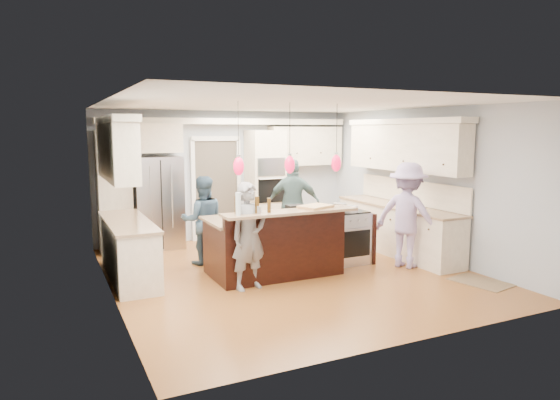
# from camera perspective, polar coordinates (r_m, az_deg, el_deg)

# --- Properties ---
(ground_plane) EXTENTS (6.00, 6.00, 0.00)m
(ground_plane) POSITION_cam_1_polar(r_m,az_deg,el_deg) (8.22, 1.06, -8.27)
(ground_plane) COLOR #A8672E
(ground_plane) RESTS_ON ground
(room_shell) EXTENTS (5.54, 6.04, 2.72)m
(room_shell) POSITION_cam_1_polar(r_m,az_deg,el_deg) (7.91, 1.09, 4.48)
(room_shell) COLOR #B2BCC6
(room_shell) RESTS_ON ground
(refrigerator) EXTENTS (0.90, 0.70, 1.80)m
(refrigerator) POSITION_cam_1_polar(r_m,az_deg,el_deg) (10.00, -13.78, -0.30)
(refrigerator) COLOR #B7B7BC
(refrigerator) RESTS_ON ground
(oven_column) EXTENTS (0.72, 0.69, 2.30)m
(oven_column) POSITION_cam_1_polar(r_m,az_deg,el_deg) (10.69, -1.69, 1.81)
(oven_column) COLOR #F9E7CA
(oven_column) RESTS_ON ground
(back_upper_cabinets) EXTENTS (5.30, 0.61, 2.54)m
(back_upper_cabinets) POSITION_cam_1_polar(r_m,az_deg,el_deg) (10.23, -9.64, 4.33)
(back_upper_cabinets) COLOR #F9E7CA
(back_upper_cabinets) RESTS_ON ground
(right_counter_run) EXTENTS (0.64, 3.10, 2.51)m
(right_counter_run) POSITION_cam_1_polar(r_m,az_deg,el_deg) (9.56, 13.49, 0.27)
(right_counter_run) COLOR #F9E7CA
(right_counter_run) RESTS_ON ground
(left_cabinets) EXTENTS (0.64, 2.30, 2.51)m
(left_cabinets) POSITION_cam_1_polar(r_m,az_deg,el_deg) (8.04, -17.39, -1.30)
(left_cabinets) COLOR #F9E7CA
(left_cabinets) RESTS_ON ground
(kitchen_island) EXTENTS (2.10, 1.46, 1.12)m
(kitchen_island) POSITION_cam_1_polar(r_m,az_deg,el_deg) (8.06, -0.75, -5.04)
(kitchen_island) COLOR black
(kitchen_island) RESTS_ON ground
(island_range) EXTENTS (0.82, 0.71, 0.92)m
(island_range) POSITION_cam_1_polar(r_m,az_deg,el_deg) (8.80, 7.44, -4.19)
(island_range) COLOR #B7B7BC
(island_range) RESTS_ON ground
(pendant_lights) EXTENTS (1.75, 0.15, 1.03)m
(pendant_lights) POSITION_cam_1_polar(r_m,az_deg,el_deg) (7.34, 1.12, 4.10)
(pendant_lights) COLOR black
(pendant_lights) RESTS_ON ground
(person_bar_end) EXTENTS (0.64, 0.49, 1.57)m
(person_bar_end) POSITION_cam_1_polar(r_m,az_deg,el_deg) (7.23, -3.57, -4.14)
(person_bar_end) COLOR gray
(person_bar_end) RESTS_ON ground
(person_far_left) EXTENTS (0.84, 0.72, 1.53)m
(person_far_left) POSITION_cam_1_polar(r_m,az_deg,el_deg) (8.69, -8.82, -2.30)
(person_far_left) COLOR #314A60
(person_far_left) RESTS_ON ground
(person_far_right) EXTENTS (1.11, 0.83, 1.75)m
(person_far_right) POSITION_cam_1_polar(r_m,az_deg,el_deg) (9.69, 1.56, -0.47)
(person_far_right) COLOR #466262
(person_far_right) RESTS_ON ground
(person_range_side) EXTENTS (1.12, 1.32, 1.77)m
(person_range_side) POSITION_cam_1_polar(r_m,az_deg,el_deg) (8.64, 14.37, -1.69)
(person_range_side) COLOR #A691C3
(person_range_side) RESTS_ON ground
(floor_rug) EXTENTS (0.74, 0.95, 0.01)m
(floor_rug) POSITION_cam_1_polar(r_m,az_deg,el_deg) (8.29, 21.96, -8.69)
(floor_rug) COLOR olive
(floor_rug) RESTS_ON ground
(water_bottle) EXTENTS (0.08, 0.08, 0.32)m
(water_bottle) POSITION_cam_1_polar(r_m,az_deg,el_deg) (6.97, -4.80, -0.46)
(water_bottle) COLOR silver
(water_bottle) RESTS_ON kitchen_island
(beer_bottle_a) EXTENTS (0.07, 0.07, 0.25)m
(beer_bottle_a) POSITION_cam_1_polar(r_m,az_deg,el_deg) (7.11, -4.95, -0.57)
(beer_bottle_a) COLOR #452B0C
(beer_bottle_a) RESTS_ON kitchen_island
(beer_bottle_b) EXTENTS (0.07, 0.07, 0.24)m
(beer_bottle_b) POSITION_cam_1_polar(r_m,az_deg,el_deg) (7.15, -2.65, -0.56)
(beer_bottle_b) COLOR #452B0C
(beer_bottle_b) RESTS_ON kitchen_island
(beer_bottle_c) EXTENTS (0.06, 0.06, 0.21)m
(beer_bottle_c) POSITION_cam_1_polar(r_m,az_deg,el_deg) (7.20, -1.26, -0.61)
(beer_bottle_c) COLOR #452B0C
(beer_bottle_c) RESTS_ON kitchen_island
(drink_can) EXTENTS (0.06, 0.06, 0.11)m
(drink_can) POSITION_cam_1_polar(r_m,az_deg,el_deg) (7.11, -2.42, -1.15)
(drink_can) COLOR #B7B7BC
(drink_can) RESTS_ON kitchen_island
(cutting_board) EXTENTS (0.59, 0.51, 0.04)m
(cutting_board) POSITION_cam_1_polar(r_m,az_deg,el_deg) (7.68, 4.10, -0.75)
(cutting_board) COLOR #DBB265
(cutting_board) RESTS_ON kitchen_island
(pot_large) EXTENTS (0.24, 0.24, 0.14)m
(pot_large) POSITION_cam_1_polar(r_m,az_deg,el_deg) (8.63, 6.83, -0.81)
(pot_large) COLOR #B7B7BC
(pot_large) RESTS_ON island_range
(pot_small) EXTENTS (0.22, 0.22, 0.11)m
(pot_small) POSITION_cam_1_polar(r_m,az_deg,el_deg) (8.54, 8.18, -1.02)
(pot_small) COLOR #B7B7BC
(pot_small) RESTS_ON island_range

